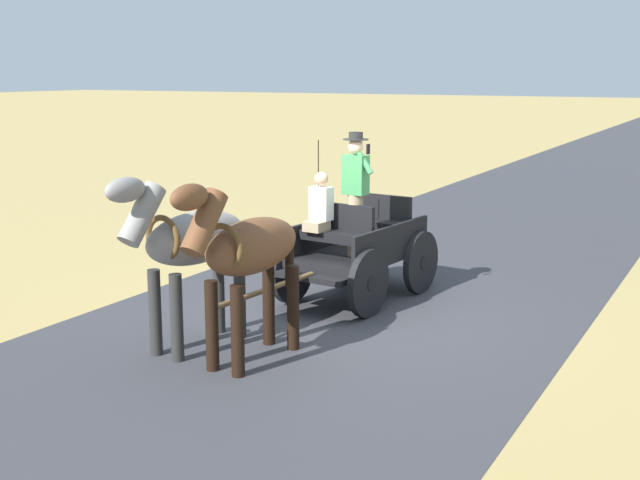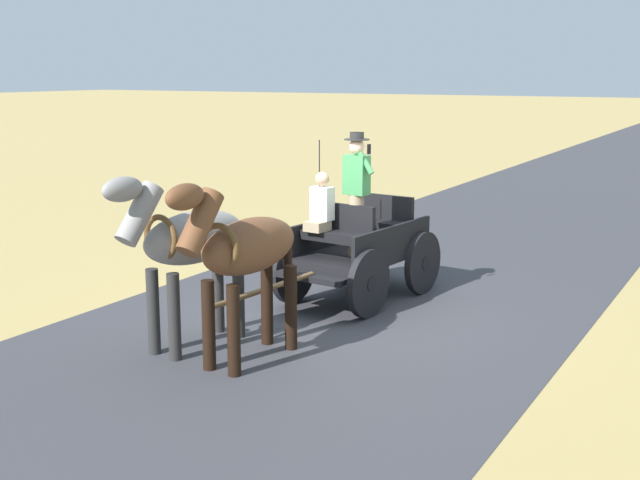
{
  "view_description": "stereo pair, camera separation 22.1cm",
  "coord_description": "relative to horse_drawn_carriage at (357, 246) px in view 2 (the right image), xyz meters",
  "views": [
    {
      "loc": [
        -5.01,
        10.11,
        3.35
      ],
      "look_at": [
        0.17,
        0.42,
        1.1
      ],
      "focal_mm": 46.64,
      "sensor_mm": 36.0,
      "label": 1
    },
    {
      "loc": [
        -5.21,
        10.0,
        3.35
      ],
      "look_at": [
        0.17,
        0.42,
        1.1
      ],
      "focal_mm": 46.64,
      "sensor_mm": 36.0,
      "label": 2
    }
  ],
  "objects": [
    {
      "name": "horse_off_side",
      "position": [
        0.77,
        2.96,
        0.51
      ],
      "size": [
        0.79,
        2.15,
        2.21
      ],
      "color": "gray",
      "rests_on": "ground"
    },
    {
      "name": "road_surface",
      "position": [
        -0.18,
        0.7,
        -0.81
      ],
      "size": [
        6.37,
        160.0,
        0.01
      ],
      "primitive_type": "cube",
      "color": "#38383D",
      "rests_on": "ground"
    },
    {
      "name": "horse_near_side",
      "position": [
        -0.1,
        3.06,
        0.51
      ],
      "size": [
        0.67,
        2.14,
        2.21
      ],
      "color": "brown",
      "rests_on": "ground"
    },
    {
      "name": "horse_drawn_carriage",
      "position": [
        0.0,
        0.0,
        0.0
      ],
      "size": [
        1.67,
        4.52,
        2.5
      ],
      "color": "black",
      "rests_on": "ground"
    },
    {
      "name": "ground_plane",
      "position": [
        -0.18,
        0.7,
        -0.82
      ],
      "size": [
        200.0,
        200.0,
        0.0
      ],
      "primitive_type": "plane",
      "color": "tan"
    }
  ]
}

